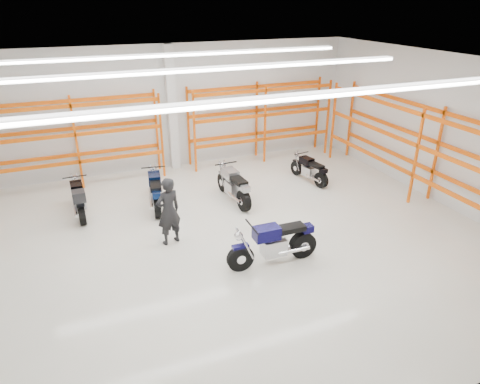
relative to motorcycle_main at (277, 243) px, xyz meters
name	(u,v)px	position (x,y,z in m)	size (l,w,h in m)	color
ground	(229,239)	(-0.68, 1.47, -0.53)	(14.00, 14.00, 0.00)	beige
room_shell	(227,119)	(-0.68, 1.49, 2.75)	(14.02, 12.02, 4.51)	silver
motorcycle_main	(277,243)	(0.00, 0.00, 0.00)	(2.33, 0.77, 1.14)	black
motorcycle_back_a	(79,200)	(-4.28, 4.36, 0.00)	(0.69, 2.17, 1.12)	black
motorcycle_back_b	(156,192)	(-2.07, 4.13, -0.02)	(0.80, 2.24, 1.10)	black
motorcycle_back_c	(234,187)	(0.29, 3.58, -0.02)	(0.75, 2.25, 1.10)	black
motorcycle_back_d	(310,170)	(3.34, 4.09, -0.10)	(0.63, 1.88, 0.93)	black
standing_man	(168,211)	(-2.17, 1.90, 0.39)	(0.67, 0.44, 1.84)	black
structural_column	(172,109)	(-0.68, 7.29, 1.72)	(0.32, 0.32, 4.50)	white
pallet_racking_back_left	(75,134)	(-4.08, 6.95, 1.25)	(5.67, 0.87, 3.00)	#E55215
pallet_racking_back_right	(261,115)	(2.72, 6.95, 1.25)	(5.67, 0.87, 3.00)	#E55215
pallet_racking_side	(428,146)	(5.80, 1.47, 1.28)	(0.87, 9.07, 3.00)	#E55215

